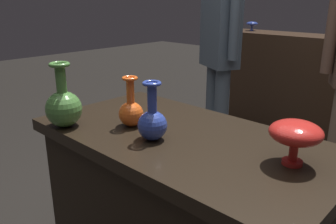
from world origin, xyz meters
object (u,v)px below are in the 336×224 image
(vase_centerpiece, at_px, (152,121))
(vase_right_accent, at_px, (296,134))
(vase_tall_behind, at_px, (63,106))
(visitor_near_left, at_px, (220,45))
(vase_left_accent, at_px, (131,111))
(shelf_vase_far_left, at_px, (252,24))

(vase_centerpiece, relative_size, vase_right_accent, 1.35)
(vase_tall_behind, xyz_separation_m, visitor_near_left, (-0.26, 1.45, 0.09))
(vase_left_accent, distance_m, vase_right_accent, 0.65)
(vase_tall_behind, distance_m, vase_left_accent, 0.27)
(vase_centerpiece, height_order, vase_tall_behind, vase_tall_behind)
(vase_right_accent, height_order, shelf_vase_far_left, shelf_vase_far_left)
(vase_centerpiece, relative_size, visitor_near_left, 0.13)
(vase_centerpiece, height_order, vase_left_accent, vase_centerpiece)
(vase_centerpiece, xyz_separation_m, vase_left_accent, (-0.17, 0.04, -0.01))
(vase_right_accent, bearing_deg, visitor_near_left, 134.10)
(vase_centerpiece, bearing_deg, visitor_near_left, 115.83)
(vase_centerpiece, distance_m, shelf_vase_far_left, 2.56)
(shelf_vase_far_left, bearing_deg, vase_centerpiece, -67.21)
(vase_tall_behind, distance_m, shelf_vase_far_left, 2.59)
(vase_right_accent, bearing_deg, vase_tall_behind, -159.14)
(vase_tall_behind, relative_size, vase_left_accent, 1.28)
(vase_centerpiece, height_order, visitor_near_left, visitor_near_left)
(vase_centerpiece, bearing_deg, shelf_vase_far_left, 112.79)
(visitor_near_left, bearing_deg, vase_tall_behind, 127.68)
(vase_centerpiece, bearing_deg, vase_tall_behind, -157.44)
(vase_right_accent, xyz_separation_m, visitor_near_left, (-1.10, 1.13, 0.07))
(vase_right_accent, height_order, visitor_near_left, visitor_near_left)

